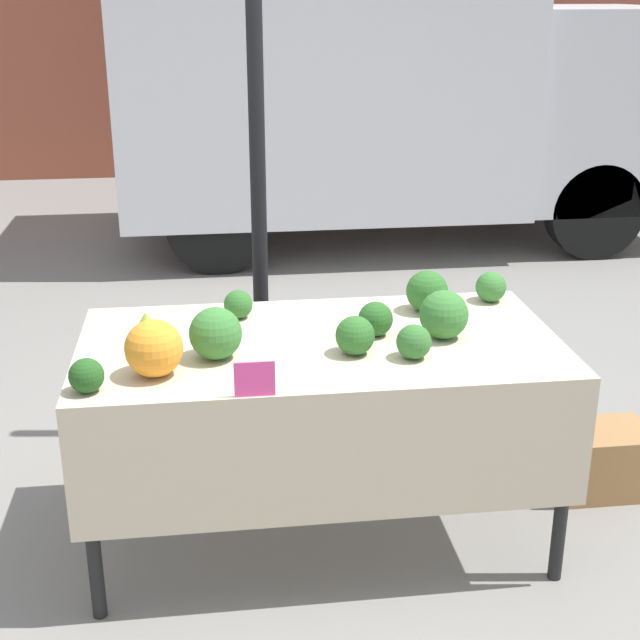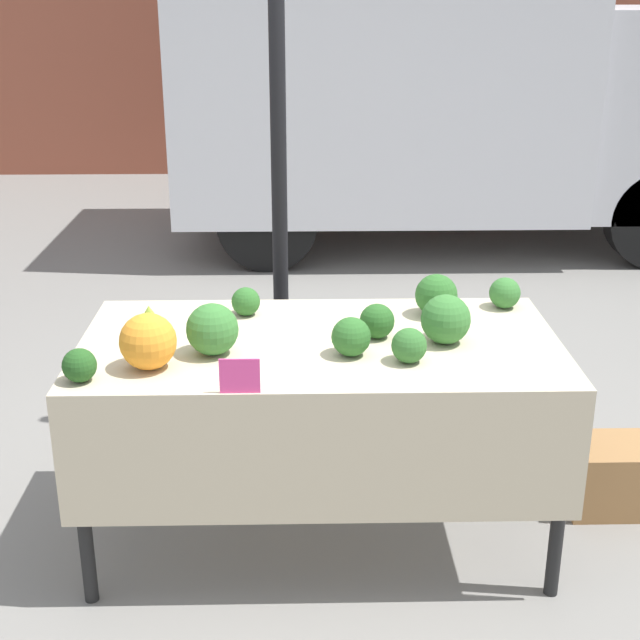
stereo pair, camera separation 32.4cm
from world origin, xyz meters
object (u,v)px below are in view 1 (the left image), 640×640
Objects in this scene: parked_truck at (379,80)px; produce_crate at (599,460)px; price_sign at (255,379)px; orange_cauliflower at (154,348)px.

parked_truck reaches higher than produce_crate.
price_sign is at bearing -157.60° from produce_crate.
orange_cauliflower is 2.02m from produce_crate.
price_sign reaches higher than produce_crate.
orange_cauliflower is at bearing -109.54° from parked_truck.
orange_cauliflower is (-1.64, -4.63, -0.40)m from parked_truck.
price_sign is at bearing -105.30° from parked_truck.
parked_truck reaches higher than price_sign.
orange_cauliflower is 0.38m from price_sign.
parked_truck is at bearing 70.46° from orange_cauliflower.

